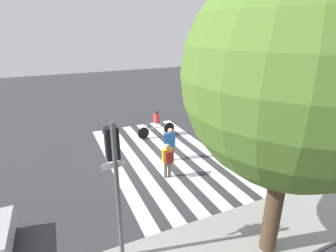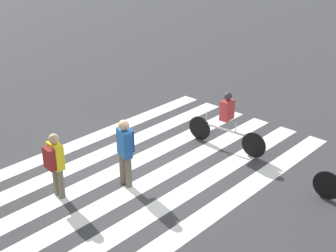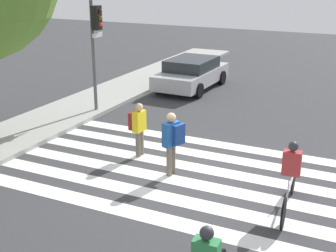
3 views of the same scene
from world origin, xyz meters
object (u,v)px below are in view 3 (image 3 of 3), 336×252
(traffic_light, at_px, (96,35))
(pedestrian_child_with_backpack, at_px, (173,139))
(pedestrian_adult_yellow_jacket, at_px, (138,125))
(car_parked_silver_sedan, at_px, (192,73))
(cyclist_mid_street, at_px, (291,174))

(traffic_light, bearing_deg, pedestrian_child_with_backpack, -127.95)
(traffic_light, height_order, pedestrian_adult_yellow_jacket, traffic_light)
(traffic_light, relative_size, car_parked_silver_sedan, 0.94)
(pedestrian_adult_yellow_jacket, relative_size, car_parked_silver_sedan, 0.36)
(pedestrian_child_with_backpack, xyz_separation_m, cyclist_mid_street, (-0.59, -3.17, -0.13))
(cyclist_mid_street, bearing_deg, car_parked_silver_sedan, 29.50)
(pedestrian_adult_yellow_jacket, height_order, cyclist_mid_street, cyclist_mid_street)
(pedestrian_adult_yellow_jacket, xyz_separation_m, pedestrian_child_with_backpack, (-0.75, -1.44, 0.07))
(traffic_light, height_order, cyclist_mid_street, traffic_light)
(pedestrian_adult_yellow_jacket, distance_m, car_parked_silver_sedan, 8.15)
(cyclist_mid_street, bearing_deg, pedestrian_child_with_backpack, 74.80)
(pedestrian_child_with_backpack, height_order, car_parked_silver_sedan, pedestrian_child_with_backpack)
(pedestrian_adult_yellow_jacket, distance_m, pedestrian_child_with_backpack, 1.63)
(traffic_light, xyz_separation_m, pedestrian_adult_yellow_jacket, (-2.98, -3.35, -1.97))
(pedestrian_child_with_backpack, distance_m, cyclist_mid_street, 3.22)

